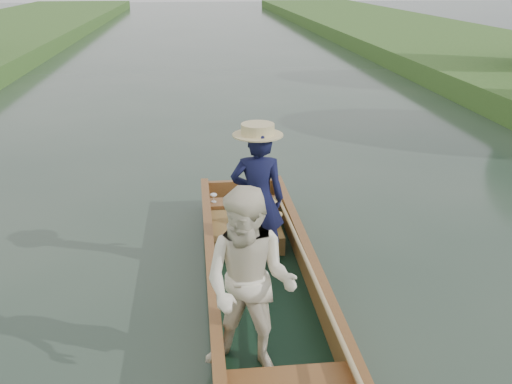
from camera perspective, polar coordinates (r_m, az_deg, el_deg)
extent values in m
plane|color=#283D30|center=(5.90, 0.65, -10.76)|extent=(120.00, 120.00, 0.00)
cube|color=black|center=(5.88, 0.65, -10.43)|extent=(1.10, 5.00, 0.08)
cube|color=#8E5D2C|center=(5.74, -4.46, -9.00)|extent=(0.08, 5.00, 0.32)
cube|color=#8E5D2C|center=(5.85, 5.68, -8.43)|extent=(0.08, 5.00, 0.32)
cube|color=#8E5D2C|center=(7.99, -1.47, 0.06)|extent=(1.10, 0.08, 0.32)
cube|color=#8E5D2C|center=(5.65, -4.51, -7.42)|extent=(0.10, 5.00, 0.04)
cube|color=#8E5D2C|center=(5.76, 5.75, -6.87)|extent=(0.10, 5.00, 0.04)
cube|color=#8E5D2C|center=(7.45, -1.10, -1.06)|extent=(0.94, 0.30, 0.05)
cube|color=#8E5D2C|center=(4.44, 3.30, -18.38)|extent=(0.94, 0.30, 0.05)
imported|color=#12143A|center=(6.05, 0.17, -0.74)|extent=(0.60, 0.43, 1.57)
cylinder|color=beige|center=(5.81, 0.17, 6.07)|extent=(0.52, 0.52, 0.12)
imported|color=white|center=(4.45, -0.64, -9.27)|extent=(0.94, 0.85, 1.58)
cube|color=#9D5B32|center=(6.88, -1.15, -4.02)|extent=(0.85, 0.90, 0.22)
sphere|color=tan|center=(6.73, 1.49, -2.49)|extent=(0.22, 0.22, 0.22)
sphere|color=tan|center=(6.65, 1.52, -1.25)|extent=(0.16, 0.16, 0.16)
sphere|color=tan|center=(6.62, 1.01, -0.71)|extent=(0.06, 0.06, 0.06)
sphere|color=tan|center=(6.63, 2.03, -0.66)|extent=(0.06, 0.06, 0.06)
sphere|color=tan|center=(6.60, 1.59, -1.59)|extent=(0.07, 0.07, 0.07)
sphere|color=tan|center=(6.68, 0.69, -2.35)|extent=(0.08, 0.08, 0.08)
sphere|color=tan|center=(6.71, 2.35, -2.28)|extent=(0.08, 0.08, 0.08)
sphere|color=tan|center=(6.73, 1.06, -3.35)|extent=(0.09, 0.09, 0.09)
sphere|color=tan|center=(6.74, 1.98, -3.30)|extent=(0.09, 0.09, 0.09)
cylinder|color=silver|center=(7.41, -4.25, -0.97)|extent=(0.07, 0.07, 0.01)
cylinder|color=silver|center=(7.40, -4.26, -0.68)|extent=(0.01, 0.01, 0.08)
ellipsoid|color=silver|center=(7.38, -4.27, -0.29)|extent=(0.09, 0.09, 0.05)
cylinder|color=tan|center=(5.50, 5.50, -7.84)|extent=(0.04, 4.41, 0.20)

